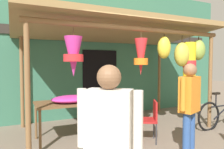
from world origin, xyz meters
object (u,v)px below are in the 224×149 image
Objects in this scene: display_table at (69,106)px; vendor_in_orange at (109,139)px; flower_heap_on_table at (72,99)px; wicker_basket_by_table at (114,126)px; folding_chair at (150,117)px; parked_bicycle at (223,114)px; customer_foreground at (189,103)px.

vendor_in_orange reaches higher than display_table.
wicker_basket_by_table is at bearing 6.05° from flower_heap_on_table.
display_table is 2.68m from vendor_in_orange.
vendor_in_orange reaches higher than flower_heap_on_table.
folding_chair is 0.48× the size of parked_bicycle.
display_table is at bearing 121.71° from flower_heap_on_table.
parked_bicycle is at bearing 23.52° from customer_foreground.
display_table is 1.58× the size of folding_chair.
parked_bicycle is at bearing -17.54° from wicker_basket_by_table.
display_table is at bearing 133.27° from customer_foreground.
parked_bicycle is at bearing 24.83° from vendor_in_orange.
display_table is at bearing 151.12° from folding_chair.
wicker_basket_by_table is at bearing 115.64° from folding_chair.
parked_bicycle is at bearing 0.03° from folding_chair.
folding_chair is at bearing -64.36° from wicker_basket_by_table.
wicker_basket_by_table is 0.30× the size of parked_bicycle.
folding_chair reaches higher than wicker_basket_by_table.
flower_heap_on_table reaches higher than folding_chair.
vendor_in_orange is at bearing -155.17° from parked_bicycle.
flower_heap_on_table is 1.53× the size of wicker_basket_by_table.
customer_foreground is (0.54, -1.73, 0.79)m from wicker_basket_by_table.
wicker_basket_by_table is (1.02, 0.11, -0.73)m from flower_heap_on_table.
folding_chair is 2.23m from parked_bicycle.
wicker_basket_by_table is at bearing 107.38° from customer_foreground.
flower_heap_on_table is at bearing 82.20° from vendor_in_orange.
folding_chair is 0.53× the size of vendor_in_orange.
parked_bicycle is at bearing -11.21° from flower_heap_on_table.
display_table is 1.69m from folding_chair.
flower_heap_on_table is 2.59m from vendor_in_orange.
display_table is at bearing 167.64° from parked_bicycle.
parked_bicycle is (3.69, -0.81, -0.37)m from display_table.
flower_heap_on_table is 0.51× the size of customer_foreground.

